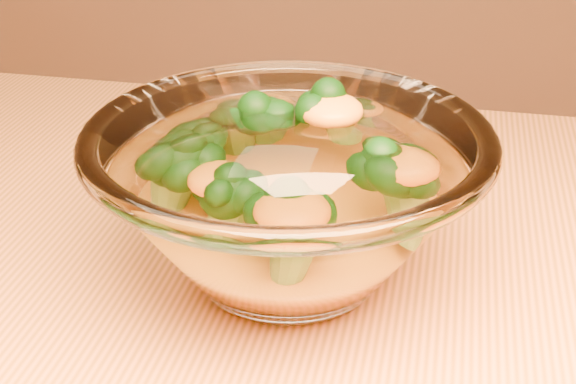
% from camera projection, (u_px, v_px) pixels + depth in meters
% --- Properties ---
extents(glass_bowl, '(0.24, 0.24, 0.10)m').
position_uv_depth(glass_bowl, '(288.00, 200.00, 0.47)').
color(glass_bowl, white).
rests_on(glass_bowl, table).
extents(cheese_sauce, '(0.13, 0.13, 0.04)m').
position_uv_depth(cheese_sauce, '(288.00, 232.00, 0.48)').
color(cheese_sauce, orange).
rests_on(cheese_sauce, glass_bowl).
extents(broccoli_heap, '(0.15, 0.16, 0.08)m').
position_uv_depth(broccoli_heap, '(285.00, 164.00, 0.47)').
color(broccoli_heap, black).
rests_on(broccoli_heap, cheese_sauce).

